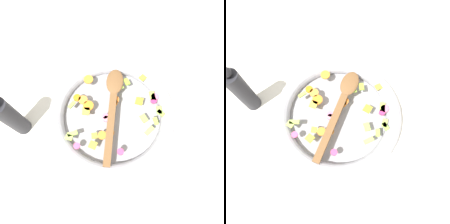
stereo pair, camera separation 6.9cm
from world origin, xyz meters
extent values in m
plane|color=silver|center=(0.00, 0.00, 0.00)|extent=(4.00, 4.00, 0.00)
cylinder|color=gray|center=(0.00, 0.00, 0.01)|extent=(0.37, 0.37, 0.01)
torus|color=#9E9EA5|center=(0.00, 0.00, 0.03)|extent=(0.42, 0.42, 0.05)
cylinder|color=orange|center=(0.05, -0.09, 0.05)|extent=(0.03, 0.03, 0.01)
cylinder|color=orange|center=(-0.02, -0.02, 0.05)|extent=(0.03, 0.03, 0.01)
cylinder|color=orange|center=(0.00, -0.14, 0.05)|extent=(0.04, 0.04, 0.01)
cylinder|color=orange|center=(0.04, 0.05, 0.05)|extent=(0.03, 0.03, 0.01)
cylinder|color=orange|center=(0.07, -0.10, 0.05)|extent=(0.03, 0.03, 0.01)
cylinder|color=orange|center=(0.07, 0.05, 0.05)|extent=(0.03, 0.03, 0.01)
cylinder|color=orange|center=(0.05, -0.06, 0.05)|extent=(0.05, 0.05, 0.01)
cylinder|color=orange|center=(-0.03, -0.03, 0.05)|extent=(0.04, 0.04, 0.01)
cube|color=#93BF33|center=(-0.10, -0.06, 0.05)|extent=(0.02, 0.03, 0.01)
cube|color=#A0C84B|center=(0.14, -0.01, 0.05)|extent=(0.03, 0.02, 0.01)
cube|color=#A7C152|center=(-0.06, 0.12, 0.05)|extent=(0.03, 0.02, 0.01)
cube|color=#A7CA45|center=(0.09, -0.09, 0.05)|extent=(0.03, 0.02, 0.01)
cube|color=#B5CD4A|center=(-0.14, 0.03, 0.05)|extent=(0.03, 0.04, 0.01)
cube|color=#A2CE4B|center=(-0.07, 0.07, 0.05)|extent=(0.02, 0.03, 0.01)
cube|color=#89BC41|center=(-0.12, 0.09, 0.05)|extent=(0.02, 0.03, 0.01)
cube|color=#A0BE4B|center=(-0.13, 0.08, 0.05)|extent=(0.03, 0.03, 0.01)
cube|color=#A9C751|center=(0.15, -0.01, 0.05)|extent=(0.03, 0.03, 0.01)
cube|color=#96BD3E|center=(-0.07, -0.05, 0.05)|extent=(0.03, 0.02, 0.01)
cube|color=#97C141|center=(-0.09, 0.10, 0.05)|extent=(0.02, 0.03, 0.01)
cylinder|color=#CE2D65|center=(-0.13, 0.05, 0.05)|extent=(0.03, 0.03, 0.01)
cylinder|color=#E04B7D|center=(0.15, 0.03, 0.05)|extent=(0.03, 0.03, 0.01)
cylinder|color=#D53C6E|center=(0.05, 0.12, 0.05)|extent=(0.02, 0.02, 0.01)
cylinder|color=pink|center=(-0.07, -0.08, 0.05)|extent=(0.03, 0.03, 0.01)
cylinder|color=pink|center=(0.03, 0.00, 0.05)|extent=(0.02, 0.02, 0.01)
cylinder|color=pink|center=(0.03, 0.01, 0.05)|extent=(0.02, 0.02, 0.01)
cylinder|color=pink|center=(-0.14, 0.04, 0.05)|extent=(0.03, 0.03, 0.01)
cube|color=gold|center=(0.11, 0.06, 0.05)|extent=(0.03, 0.03, 0.01)
cube|color=gold|center=(0.09, 0.03, 0.05)|extent=(0.02, 0.02, 0.01)
cube|color=gold|center=(0.07, -0.05, 0.05)|extent=(0.03, 0.03, 0.01)
cube|color=gold|center=(-0.09, 0.02, 0.05)|extent=(0.03, 0.03, 0.01)
cube|color=yellow|center=(-0.15, -0.04, 0.05)|extent=(0.02, 0.02, 0.01)
cube|color=brown|center=(0.04, 0.04, 0.06)|extent=(0.16, 0.19, 0.01)
ellipsoid|color=brown|center=(-0.07, -0.08, 0.06)|extent=(0.10, 0.11, 0.01)
cylinder|color=#232328|center=(0.26, -0.14, 0.10)|extent=(0.05, 0.05, 0.19)
camera|label=1|loc=(0.14, 0.20, 0.70)|focal=35.00mm
camera|label=2|loc=(0.07, 0.23, 0.70)|focal=35.00mm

